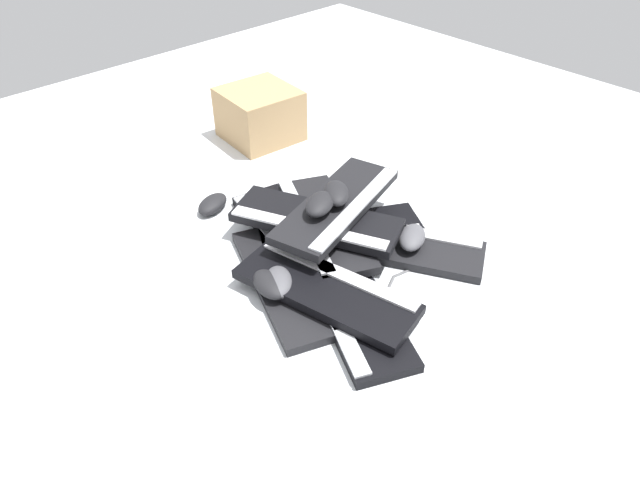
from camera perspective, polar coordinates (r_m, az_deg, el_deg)
The scene contains 19 objects.
ground_plane at distance 1.50m, azimuth 1.86°, elevation -1.24°, with size 3.20×3.20×0.00m, color silver.
keyboard_0 at distance 1.40m, azimuth -3.27°, elevation -4.08°, with size 0.30×0.46×0.03m.
keyboard_1 at distance 1.34m, azimuth 3.20°, elevation -6.57°, with size 0.32×0.46×0.03m.
keyboard_2 at distance 1.51m, azimuth 7.87°, elevation -0.57°, with size 0.35×0.46×0.03m.
keyboard_3 at distance 1.55m, azimuth 2.20°, elevation 0.76°, with size 0.46×0.35×0.03m.
keyboard_4 at distance 1.55m, azimuth -2.99°, elevation 0.81°, with size 0.24×0.46×0.03m.
keyboard_5 at distance 1.53m, azimuth 0.40°, elevation 1.60°, with size 0.33×0.46×0.03m.
keyboard_6 at distance 1.49m, azimuth -0.42°, elevation 1.98°, with size 0.32×0.46×0.03m.
keyboard_7 at distance 1.33m, azimuth 0.62°, elevation -5.04°, with size 0.25×0.46×0.03m.
keyboard_8 at distance 1.50m, azimuth 1.80°, elevation 3.55°, with size 0.46×0.27×0.03m.
mouse_0 at distance 1.49m, azimuth 9.20°, elevation 0.27°, with size 0.11×0.07×0.04m, color #4C4C51.
mouse_1 at distance 1.48m, azimuth 1.61°, elevation 4.71°, with size 0.11×0.07×0.04m, color black.
mouse_2 at distance 1.34m, azimuth -4.19°, elevation -4.22°, with size 0.11×0.07×0.04m, color #4C4C51.
mouse_3 at distance 1.34m, azimuth -5.06°, elevation -4.44°, with size 0.11×0.07×0.04m, color black.
mouse_4 at distance 1.43m, azimuth -0.01°, elevation 3.63°, with size 0.11×0.07×0.04m, color black.
mouse_5 at distance 1.67m, azimuth -10.69°, elevation 3.56°, with size 0.11×0.07×0.04m, color black.
mouse_6 at distance 1.55m, azimuth -2.54°, elevation 2.57°, with size 0.11×0.07×0.04m, color #B7B7BC.
cable_0 at distance 1.42m, azimuth 7.88°, elevation -4.25°, with size 0.48×0.08×0.01m.
cardboard_box at distance 2.01m, azimuth -6.04°, elevation 12.39°, with size 0.23×0.23×0.17m, color tan.
Camera 1 is at (0.83, 0.81, 0.95)m, focal length 32.00 mm.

